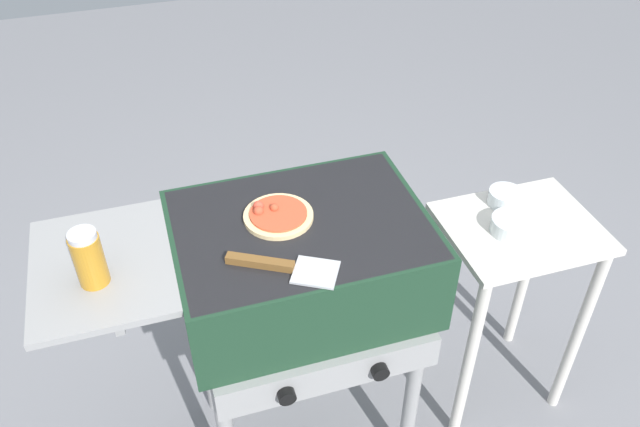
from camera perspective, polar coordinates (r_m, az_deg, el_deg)
grill at (r=1.70m, az=-2.02°, el=-4.79°), size 0.96×0.53×0.90m
pizza_pepperoni at (r=1.62m, az=-3.79°, el=-0.12°), size 0.18×0.18×0.04m
sauce_jar at (r=1.50m, az=-19.60°, el=-3.70°), size 0.07×0.07×0.14m
spatula at (r=1.49m, az=-3.28°, el=-4.65°), size 0.25×0.18×0.02m
prep_table at (r=2.09m, az=16.23°, el=-5.33°), size 0.44×0.36×0.73m
topping_bowl_near at (r=2.02m, az=15.91°, el=1.32°), size 0.10×0.10×0.04m
topping_bowl_far at (r=1.92m, az=16.43°, el=-1.05°), size 0.12×0.12×0.04m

